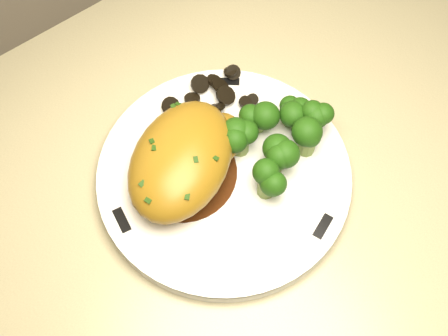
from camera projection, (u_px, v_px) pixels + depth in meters
plate at (224, 176)px, 0.64m from camera, size 0.32×0.32×0.02m
rim_accent_0 at (227, 82)px, 0.69m from camera, size 0.03×0.03×0.00m
rim_accent_1 at (122, 220)px, 0.61m from camera, size 0.02×0.03×0.00m
rim_accent_2 at (323, 226)px, 0.60m from camera, size 0.03×0.02×0.00m
gravy_pool at (183, 173)px, 0.64m from camera, size 0.12×0.12×0.00m
chicken_breast at (185, 157)px, 0.61m from camera, size 0.19×0.17×0.06m
mushroom_pile at (215, 105)px, 0.67m from camera, size 0.09×0.07×0.02m
broccoli_florets at (280, 136)px, 0.63m from camera, size 0.13×0.10×0.05m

